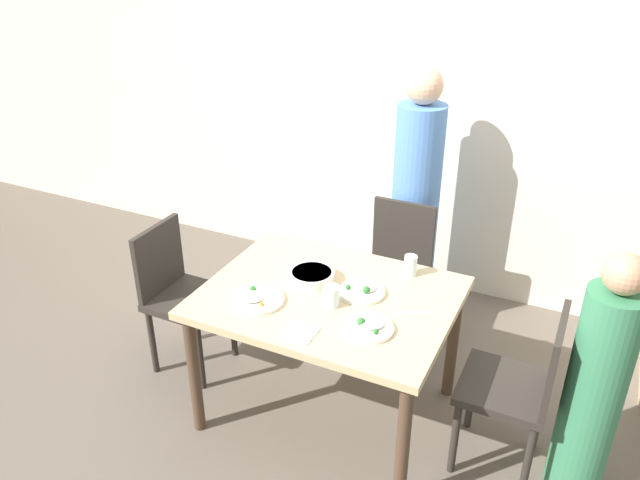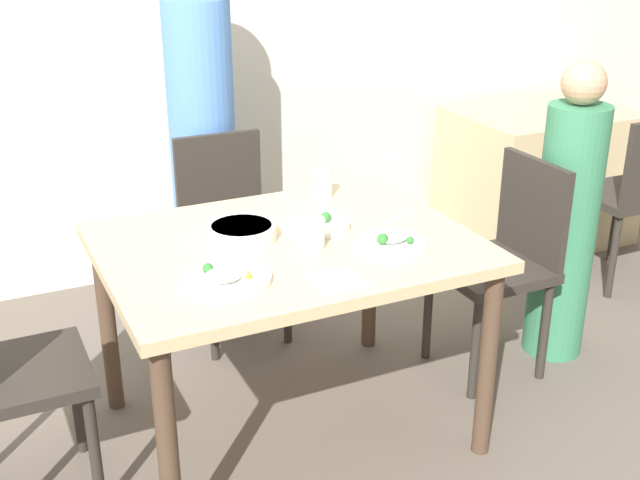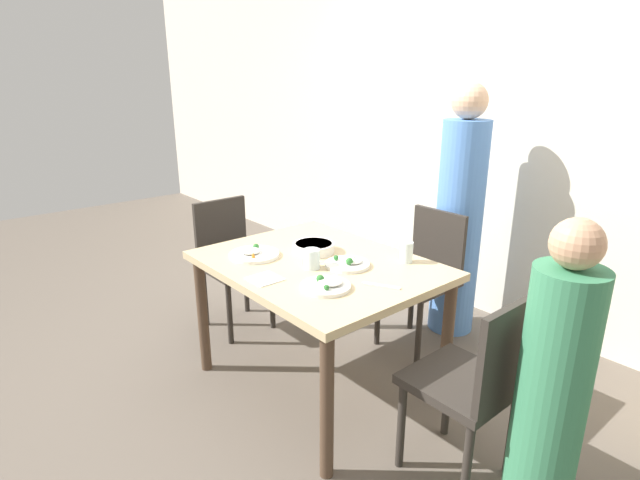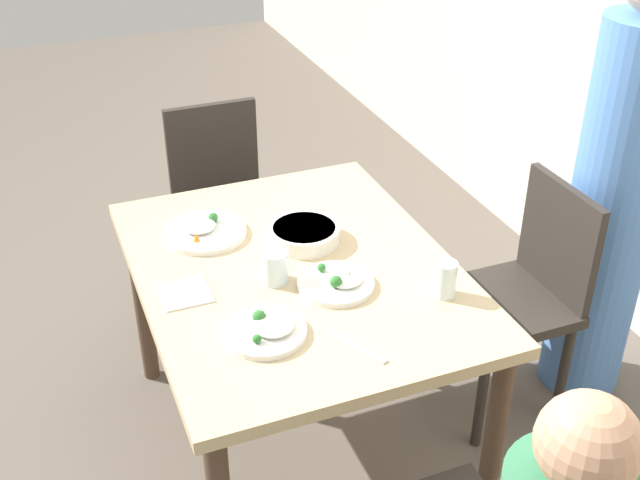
# 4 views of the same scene
# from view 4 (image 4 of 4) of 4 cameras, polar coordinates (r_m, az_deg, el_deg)

# --- Properties ---
(ground_plane) EXTENTS (10.00, 10.00, 0.00)m
(ground_plane) POSITION_cam_4_polar(r_m,az_deg,el_deg) (2.90, -1.52, -14.11)
(ground_plane) COLOR #60564C
(dining_table) EXTENTS (1.21, 0.93, 0.73)m
(dining_table) POSITION_cam_4_polar(r_m,az_deg,el_deg) (2.48, -1.72, -3.57)
(dining_table) COLOR tan
(dining_table) RESTS_ON ground_plane
(chair_adult_spot) EXTENTS (0.40, 0.40, 0.86)m
(chair_adult_spot) POSITION_cam_4_polar(r_m,az_deg,el_deg) (2.85, 14.16, -3.55)
(chair_adult_spot) COLOR #2D2823
(chair_adult_spot) RESTS_ON ground_plane
(chair_empty_left) EXTENTS (0.40, 0.40, 0.86)m
(chair_empty_left) POSITION_cam_4_polar(r_m,az_deg,el_deg) (3.34, -6.89, 2.74)
(chair_empty_left) COLOR #2D2823
(chair_empty_left) RESTS_ON ground_plane
(person_adult) EXTENTS (0.29, 0.29, 1.62)m
(person_adult) POSITION_cam_4_polar(r_m,az_deg,el_deg) (2.90, 20.15, 2.51)
(person_adult) COLOR #5184D1
(person_adult) RESTS_ON ground_plane
(bowl_curry) EXTENTS (0.23, 0.23, 0.05)m
(bowl_curry) POSITION_cam_4_polar(r_m,az_deg,el_deg) (2.55, -1.13, 0.46)
(bowl_curry) COLOR silver
(bowl_curry) RESTS_ON dining_table
(plate_rice_adult) EXTENTS (0.23, 0.23, 0.05)m
(plate_rice_adult) POSITION_cam_4_polar(r_m,az_deg,el_deg) (2.34, 1.23, -3.04)
(plate_rice_adult) COLOR white
(plate_rice_adult) RESTS_ON dining_table
(plate_rice_child) EXTENTS (0.23, 0.23, 0.06)m
(plate_rice_child) POSITION_cam_4_polar(r_m,az_deg,el_deg) (2.16, -3.85, -6.38)
(plate_rice_child) COLOR white
(plate_rice_child) RESTS_ON dining_table
(plate_noodles) EXTENTS (0.27, 0.27, 0.05)m
(plate_noodles) POSITION_cam_4_polar(r_m,az_deg,el_deg) (2.62, -8.24, 0.63)
(plate_noodles) COLOR white
(plate_noodles) RESTS_ON dining_table
(glass_water_tall) EXTENTS (0.08, 0.08, 0.10)m
(glass_water_tall) POSITION_cam_4_polar(r_m,az_deg,el_deg) (2.35, -3.25, -1.91)
(glass_water_tall) COLOR silver
(glass_water_tall) RESTS_ON dining_table
(glass_water_short) EXTENTS (0.07, 0.07, 0.11)m
(glass_water_short) POSITION_cam_4_polar(r_m,az_deg,el_deg) (2.31, 8.89, -2.76)
(glass_water_short) COLOR silver
(glass_water_short) RESTS_ON dining_table
(napkin_folded) EXTENTS (0.14, 0.14, 0.01)m
(napkin_folded) POSITION_cam_4_polar(r_m,az_deg,el_deg) (2.34, -9.55, -3.76)
(napkin_folded) COLOR white
(napkin_folded) RESTS_ON dining_table
(fork_steel) EXTENTS (0.17, 0.10, 0.01)m
(fork_steel) POSITION_cam_4_polar(r_m,az_deg,el_deg) (2.12, 2.74, -7.66)
(fork_steel) COLOR silver
(fork_steel) RESTS_ON dining_table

